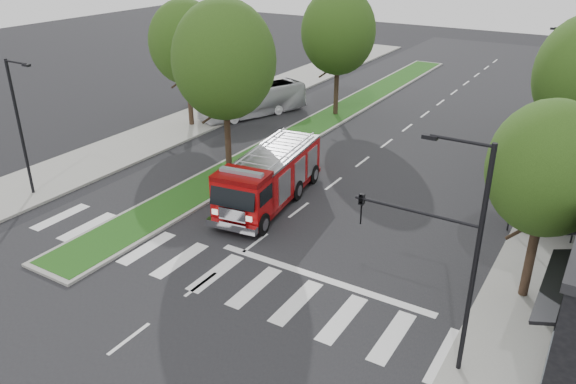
# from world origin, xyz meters

# --- Properties ---
(ground) EXTENTS (140.00, 140.00, 0.00)m
(ground) POSITION_xyz_m (0.00, 0.00, 0.00)
(ground) COLOR black
(ground) RESTS_ON ground
(sidewalk_right) EXTENTS (5.00, 80.00, 0.15)m
(sidewalk_right) POSITION_xyz_m (12.50, 10.00, 0.07)
(sidewalk_right) COLOR gray
(sidewalk_right) RESTS_ON ground
(sidewalk_left) EXTENTS (5.00, 80.00, 0.15)m
(sidewalk_left) POSITION_xyz_m (-14.50, 10.00, 0.07)
(sidewalk_left) COLOR gray
(sidewalk_left) RESTS_ON ground
(median) EXTENTS (3.00, 50.00, 0.15)m
(median) POSITION_xyz_m (-6.00, 18.00, 0.08)
(median) COLOR gray
(median) RESTS_ON ground
(bus_shelter) EXTENTS (3.20, 1.60, 2.61)m
(bus_shelter) POSITION_xyz_m (11.20, 8.15, 2.04)
(bus_shelter) COLOR black
(bus_shelter) RESTS_ON ground
(tree_right_near) EXTENTS (4.40, 4.40, 8.05)m
(tree_right_near) POSITION_xyz_m (11.50, 2.00, 5.51)
(tree_right_near) COLOR black
(tree_right_near) RESTS_ON ground
(tree_median_near) EXTENTS (5.80, 5.80, 10.16)m
(tree_median_near) POSITION_xyz_m (-6.00, 6.00, 6.81)
(tree_median_near) COLOR black
(tree_median_near) RESTS_ON ground
(tree_median_far) EXTENTS (5.60, 5.60, 9.72)m
(tree_median_far) POSITION_xyz_m (-6.00, 20.00, 6.49)
(tree_median_far) COLOR black
(tree_median_far) RESTS_ON ground
(tree_left_mid) EXTENTS (5.20, 5.20, 9.16)m
(tree_left_mid) POSITION_xyz_m (-14.00, 12.00, 6.16)
(tree_left_mid) COLOR black
(tree_left_mid) RESTS_ON ground
(streetlight_right_near) EXTENTS (4.08, 0.22, 8.00)m
(streetlight_right_near) POSITION_xyz_m (9.61, -3.50, 4.67)
(streetlight_right_near) COLOR black
(streetlight_right_near) RESTS_ON ground
(streetlight_left_near) EXTENTS (1.90, 0.20, 7.50)m
(streetlight_left_near) POSITION_xyz_m (-13.36, -2.00, 4.19)
(streetlight_left_near) COLOR black
(streetlight_left_near) RESTS_ON ground
(streetlight_right_far) EXTENTS (2.11, 0.20, 8.00)m
(streetlight_right_far) POSITION_xyz_m (10.35, 20.00, 4.48)
(streetlight_right_far) COLOR black
(streetlight_right_far) RESTS_ON ground
(fire_engine) EXTENTS (3.74, 8.98, 3.02)m
(fire_engine) POSITION_xyz_m (-1.81, 4.04, 1.45)
(fire_engine) COLOR #680506
(fire_engine) RESTS_ON ground
(city_bus) EXTENTS (5.42, 8.96, 2.47)m
(city_bus) POSITION_xyz_m (-11.49, 16.58, 1.23)
(city_bus) COLOR silver
(city_bus) RESTS_ON ground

